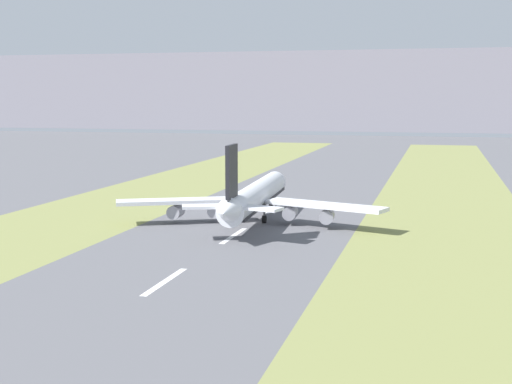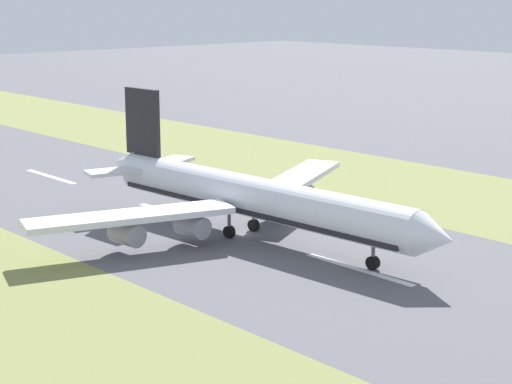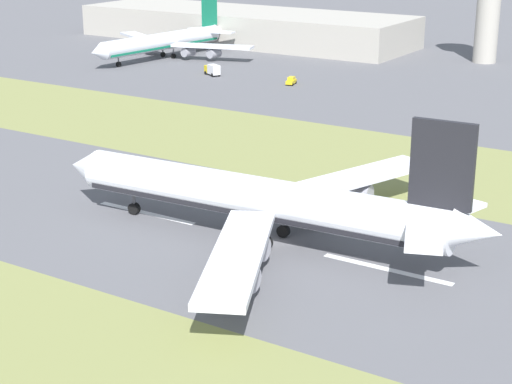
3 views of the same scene
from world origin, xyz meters
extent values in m
plane|color=#56565B|center=(0.00, 0.00, 0.00)|extent=(800.00, 800.00, 0.00)
cube|color=olive|center=(-45.00, 0.00, 0.00)|extent=(40.00, 600.00, 0.01)
cube|color=silver|center=(0.00, -56.85, 0.01)|extent=(1.20, 18.00, 0.01)
cube|color=silver|center=(0.00, -16.85, 0.01)|extent=(1.20, 18.00, 0.01)
cube|color=silver|center=(0.00, 23.15, 0.01)|extent=(1.20, 18.00, 0.01)
cylinder|color=silver|center=(-0.12, 3.15, 6.20)|extent=(9.27, 56.26, 6.00)
cone|color=silver|center=(-1.91, 33.60, 6.20)|extent=(6.16, 5.34, 5.88)
cone|color=silver|center=(1.69, -27.80, 7.00)|extent=(5.44, 6.29, 5.10)
cube|color=black|center=(-0.12, 3.15, 4.55)|extent=(8.84, 54.00, 0.70)
cube|color=silver|center=(-17.17, -5.08, 5.30)|extent=(28.78, 17.84, 0.90)
cube|color=silver|center=(17.77, -3.03, 5.30)|extent=(29.40, 14.95, 0.90)
cylinder|color=#93939E|center=(-8.87, -1.37, 2.85)|extent=(3.48, 4.98, 3.20)
cylinder|color=#93939E|center=(-17.65, -5.39, 2.85)|extent=(3.48, 4.98, 3.20)
cylinder|color=#93939E|center=(9.10, -0.32, 2.85)|extent=(3.48, 4.98, 3.20)
cylinder|color=#93939E|center=(18.29, -3.28, 2.85)|extent=(3.48, 4.98, 3.20)
cube|color=black|center=(1.40, -22.81, 14.70)|extent=(1.27, 8.03, 11.00)
cube|color=silver|center=(-4.09, -23.13, 7.20)|extent=(10.92, 7.74, 0.60)
cube|color=silver|center=(6.89, -22.48, 7.20)|extent=(10.79, 6.78, 0.60)
cylinder|color=#59595E|center=(-1.37, 24.39, 2.50)|extent=(0.50, 0.50, 3.20)
cylinder|color=black|center=(-1.37, 24.39, 0.90)|extent=(1.00, 1.85, 1.80)
cylinder|color=#59595E|center=(-2.54, 0.00, 2.50)|extent=(0.50, 0.50, 3.20)
cylinder|color=black|center=(-2.54, 0.00, 0.90)|extent=(1.00, 1.85, 1.80)
cylinder|color=#59595E|center=(2.65, 0.31, 2.50)|extent=(0.50, 0.50, 3.20)
cylinder|color=black|center=(2.65, 0.31, 0.90)|extent=(1.00, 1.85, 1.80)
camera|label=1|loc=(42.67, -162.68, 29.80)|focal=50.00mm
camera|label=2|loc=(82.27, 92.64, 35.00)|focal=60.00mm
camera|label=3|loc=(-94.96, -57.25, 44.34)|focal=60.00mm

